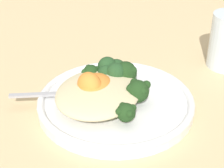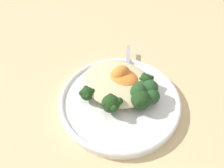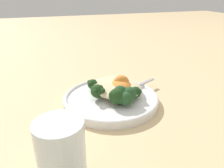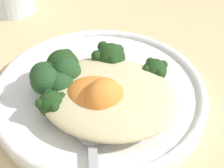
{
  "view_description": "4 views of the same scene",
  "coord_description": "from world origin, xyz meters",
  "views": [
    {
      "loc": [
        -0.48,
        -0.17,
        0.35
      ],
      "look_at": [
        -0.02,
        -0.0,
        0.06
      ],
      "focal_mm": 60.0,
      "sensor_mm": 36.0,
      "label": 1
    },
    {
      "loc": [
        0.13,
        -0.25,
        0.37
      ],
      "look_at": [
        -0.02,
        -0.0,
        0.06
      ],
      "focal_mm": 35.0,
      "sensor_mm": 36.0,
      "label": 2
    },
    {
      "loc": [
        0.49,
        -0.16,
        0.29
      ],
      "look_at": [
        -0.01,
        0.01,
        0.05
      ],
      "focal_mm": 35.0,
      "sensor_mm": 36.0,
      "label": 3
    },
    {
      "loc": [
        -0.13,
        0.3,
        0.31
      ],
      "look_at": [
        -0.02,
        0.02,
        0.05
      ],
      "focal_mm": 60.0,
      "sensor_mm": 36.0,
      "label": 4
    }
  ],
  "objects": [
    {
      "name": "kale_tuft",
      "position": [
        0.05,
        0.02,
        0.04
      ],
      "size": [
        0.06,
        0.06,
        0.04
      ],
      "color": "#234723",
      "rests_on": "plate"
    },
    {
      "name": "plate",
      "position": [
        -0.0,
        0.0,
        0.01
      ],
      "size": [
        0.25,
        0.25,
        0.02
      ],
      "color": "white",
      "rests_on": "ground_plane"
    },
    {
      "name": "quinoa_mound",
      "position": [
        -0.02,
        0.02,
        0.04
      ],
      "size": [
        0.15,
        0.13,
        0.03
      ],
      "primitive_type": "ellipsoid",
      "color": "beige",
      "rests_on": "plate"
    },
    {
      "name": "sweet_potato_chunk_1",
      "position": [
        -0.01,
        0.03,
        0.04
      ],
      "size": [
        0.07,
        0.06,
        0.03
      ],
      "primitive_type": "ellipsoid",
      "rotation": [
        0.0,
        0.0,
        3.16
      ],
      "color": "orange",
      "rests_on": "plate"
    },
    {
      "name": "ground_plane",
      "position": [
        0.0,
        0.0,
        0.0
      ],
      "size": [
        4.0,
        4.0,
        0.0
      ],
      "primitive_type": "plane",
      "color": "#D6B784"
    },
    {
      "name": "broccoli_stalk_0",
      "position": [
        -0.05,
        -0.02,
        0.03
      ],
      "size": [
        0.07,
        0.08,
        0.03
      ],
      "rotation": [
        0.0,
        0.0,
        4.05
      ],
      "color": "#9EBC66",
      "rests_on": "plate"
    },
    {
      "name": "sweet_potato_chunk_0",
      "position": [
        -0.02,
        0.04,
        0.04
      ],
      "size": [
        0.05,
        0.06,
        0.05
      ],
      "primitive_type": "ellipsoid",
      "rotation": [
        0.0,
        0.0,
        4.26
      ],
      "color": "orange",
      "rests_on": "plate"
    },
    {
      "name": "broccoli_stalk_2",
      "position": [
        0.04,
        0.0,
        0.04
      ],
      "size": [
        0.09,
        0.05,
        0.04
      ],
      "rotation": [
        0.0,
        0.0,
        5.99
      ],
      "color": "#9EBC66",
      "rests_on": "plate"
    },
    {
      "name": "broccoli_stalk_3",
      "position": [
        0.02,
        0.05,
        0.04
      ],
      "size": [
        0.07,
        0.06,
        0.03
      ],
      "rotation": [
        0.0,
        0.0,
        6.98
      ],
      "color": "#9EBC66",
      "rests_on": "plate"
    },
    {
      "name": "spoon",
      "position": [
        -0.02,
        0.08,
        0.03
      ],
      "size": [
        0.07,
        0.12,
        0.01
      ],
      "rotation": [
        0.0,
        0.0,
        2.01
      ],
      "color": "#A3A3A8",
      "rests_on": "plate"
    },
    {
      "name": "broccoli_stalk_1",
      "position": [
        0.0,
        -0.03,
        0.04
      ],
      "size": [
        0.05,
        0.11,
        0.04
      ],
      "rotation": [
        0.0,
        0.0,
        4.98
      ],
      "color": "#9EBC66",
      "rests_on": "plate"
    }
  ]
}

